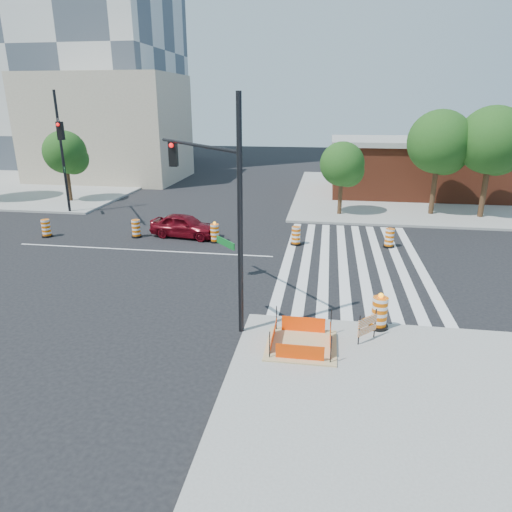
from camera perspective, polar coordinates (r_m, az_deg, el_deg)
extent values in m
plane|color=black|center=(24.93, -14.07, 0.72)|extent=(120.00, 120.00, 0.00)
cube|color=gray|center=(41.34, 20.73, 7.21)|extent=(22.00, 22.00, 0.15)
cube|color=gray|center=(48.96, -25.75, 8.19)|extent=(22.00, 22.00, 0.15)
cube|color=silver|center=(23.09, 4.08, -0.17)|extent=(0.45, 13.50, 0.01)
cube|color=silver|center=(23.04, 6.31, -0.28)|extent=(0.45, 13.50, 0.01)
cube|color=silver|center=(23.02, 8.55, -0.39)|extent=(0.45, 13.50, 0.01)
cube|color=silver|center=(23.04, 10.78, -0.50)|extent=(0.45, 13.50, 0.01)
cube|color=silver|center=(23.10, 13.01, -0.61)|extent=(0.45, 13.50, 0.01)
cube|color=silver|center=(23.19, 15.23, -0.72)|extent=(0.45, 13.50, 0.01)
cube|color=silver|center=(23.31, 17.42, -0.83)|extent=(0.45, 13.50, 0.01)
cube|color=silver|center=(23.47, 19.59, -0.93)|extent=(0.45, 13.50, 0.01)
cube|color=silver|center=(24.93, -14.07, 0.73)|extent=(14.00, 0.12, 0.01)
cube|color=tan|center=(14.72, 5.69, -11.03)|extent=(2.20, 2.20, 0.05)
cube|color=#FF4105|center=(13.82, 5.49, -11.96)|extent=(1.44, 0.02, 0.55)
cube|color=#FF4105|center=(15.39, 5.93, -8.57)|extent=(1.44, 0.02, 0.55)
cube|color=#FF4105|center=(14.66, 2.16, -9.95)|extent=(0.02, 1.44, 0.55)
cube|color=#FF4105|center=(14.59, 9.31, -10.36)|extent=(0.02, 1.44, 0.55)
cylinder|color=black|center=(13.80, 1.71, -11.09)|extent=(0.04, 0.04, 0.90)
cylinder|color=black|center=(13.72, 9.34, -11.53)|extent=(0.04, 0.04, 0.90)
cylinder|color=black|center=(15.37, 2.57, -7.79)|extent=(0.04, 0.04, 0.90)
cylinder|color=black|center=(15.31, 9.35, -8.16)|extent=(0.04, 0.04, 0.90)
cube|color=brown|center=(41.02, 21.05, 9.98)|extent=(16.00, 8.00, 4.20)
cube|color=gray|center=(40.79, 21.43, 13.16)|extent=(16.50, 8.50, 0.40)
cube|color=tan|center=(48.87, -17.89, 14.96)|extent=(14.00, 10.00, 10.00)
imported|color=#5D0711|center=(26.73, -8.92, 3.79)|extent=(4.17, 2.16, 1.36)
cylinder|color=black|center=(14.17, -2.00, 4.39)|extent=(0.17, 0.17, 7.61)
cylinder|color=black|center=(16.29, -7.50, 13.60)|extent=(3.93, 4.29, 0.11)
cube|color=black|center=(18.14, -10.31, 12.45)|extent=(0.30, 0.27, 0.95)
sphere|color=#FF0C0C|center=(17.94, -10.56, 13.44)|extent=(0.17, 0.17, 0.17)
cube|color=#0C591E|center=(15.21, -3.84, 1.65)|extent=(0.80, 0.87, 0.24)
cylinder|color=black|center=(34.32, -23.08, 11.78)|extent=(0.18, 0.18, 8.07)
cylinder|color=black|center=(31.16, -23.47, 15.30)|extent=(3.34, 5.18, 0.12)
cube|color=black|center=(29.06, -23.26, 14.18)|extent=(0.32, 0.28, 1.01)
sphere|color=#FF0C0C|center=(28.89, -23.54, 14.84)|extent=(0.18, 0.18, 0.18)
cube|color=#0C591E|center=(33.43, -22.81, 9.92)|extent=(0.68, 1.04, 0.25)
cylinder|color=black|center=(16.25, 15.02, -8.48)|extent=(0.65, 0.65, 0.11)
cylinder|color=#E25D04|center=(16.02, 15.18, -6.74)|extent=(0.52, 0.52, 1.03)
sphere|color=#FF990C|center=(15.78, 15.36, -4.78)|extent=(0.17, 0.17, 0.17)
cube|color=#E25D04|center=(15.04, 13.80, -7.89)|extent=(0.63, 0.65, 0.28)
cube|color=#E25D04|center=(15.19, 13.70, -8.98)|extent=(0.63, 0.65, 0.22)
cylinder|color=black|center=(14.86, 12.78, -9.02)|extent=(0.04, 0.04, 1.01)
cylinder|color=black|center=(15.41, 14.66, -8.14)|extent=(0.04, 0.04, 1.01)
cylinder|color=#382314|center=(38.51, -22.39, 8.73)|extent=(0.29, 0.29, 3.42)
sphere|color=#164112|center=(38.25, -22.79, 11.88)|extent=(3.21, 3.21, 3.21)
sphere|color=#164112|center=(38.31, -21.90, 11.19)|extent=(2.35, 2.35, 2.35)
sphere|color=#164112|center=(38.32, -23.33, 11.34)|extent=(2.14, 2.14, 2.14)
cylinder|color=#382314|center=(31.81, 10.49, 7.73)|extent=(0.28, 0.28, 3.15)
sphere|color=#164112|center=(31.50, 10.71, 11.24)|extent=(2.95, 2.95, 2.95)
sphere|color=#164112|center=(31.84, 11.45, 10.38)|extent=(2.16, 2.16, 2.16)
sphere|color=#164112|center=(31.36, 10.03, 10.70)|extent=(1.97, 1.97, 1.97)
cylinder|color=#382314|center=(33.46, 21.38, 8.41)|extent=(0.33, 0.33, 4.42)
sphere|color=#164112|center=(33.14, 21.95, 13.10)|extent=(4.15, 4.15, 4.15)
sphere|color=#164112|center=(33.61, 22.57, 11.90)|extent=(3.04, 3.04, 3.04)
sphere|color=#164112|center=(32.89, 21.23, 12.43)|extent=(2.76, 2.76, 2.76)
cylinder|color=#382314|center=(33.84, 26.70, 7.95)|extent=(0.35, 0.35, 4.58)
sphere|color=#164112|center=(33.53, 27.42, 12.74)|extent=(4.29, 4.29, 4.29)
sphere|color=#164112|center=(34.06, 27.96, 11.50)|extent=(3.15, 3.15, 3.15)
sphere|color=#164112|center=(33.22, 26.69, 12.06)|extent=(2.86, 2.86, 2.86)
cylinder|color=black|center=(29.24, -24.63, 2.30)|extent=(0.60, 0.60, 0.10)
cylinder|color=#E25D04|center=(29.11, -24.76, 3.24)|extent=(0.48, 0.48, 0.95)
cylinder|color=black|center=(27.40, -14.68, 2.40)|extent=(0.60, 0.60, 0.10)
cylinder|color=#E25D04|center=(27.27, -14.76, 3.41)|extent=(0.48, 0.48, 0.95)
cylinder|color=black|center=(25.68, -5.14, 1.86)|extent=(0.60, 0.60, 0.10)
cylinder|color=#E25D04|center=(25.54, -5.17, 2.94)|extent=(0.48, 0.48, 0.95)
sphere|color=#FF990C|center=(25.39, -5.21, 4.13)|extent=(0.16, 0.16, 0.16)
cylinder|color=black|center=(25.17, 4.99, 1.52)|extent=(0.60, 0.60, 0.10)
cylinder|color=#E25D04|center=(25.03, 5.02, 2.61)|extent=(0.48, 0.48, 0.95)
cylinder|color=black|center=(25.69, 16.24, 1.18)|extent=(0.60, 0.60, 0.10)
cylinder|color=#E25D04|center=(25.55, 16.34, 2.25)|extent=(0.48, 0.48, 0.95)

